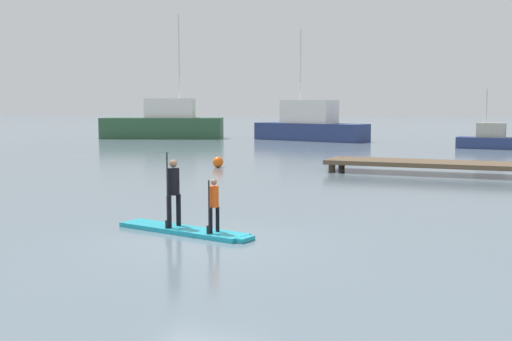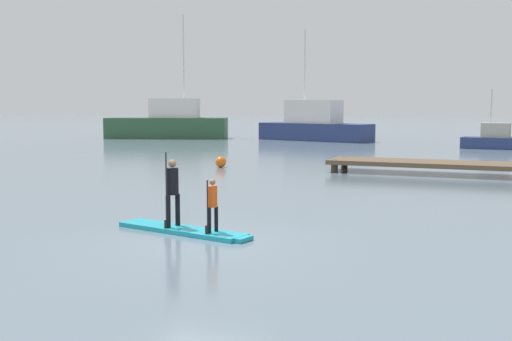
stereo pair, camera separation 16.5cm
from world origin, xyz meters
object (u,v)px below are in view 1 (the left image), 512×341
paddleboard_near (185,230)px  paddler_adult (173,188)px  motor_boat_small_navy (498,140)px  fishing_boat_white_large (310,125)px  mooring_buoy_mid (218,162)px  paddler_child_solo (214,203)px  trawler_grey_distant (164,124)px

paddleboard_near → paddler_adult: (-0.31, 0.06, 0.91)m
paddler_adult → motor_boat_small_navy: size_ratio=0.32×
paddleboard_near → fishing_boat_white_large: size_ratio=0.37×
fishing_boat_white_large → paddleboard_near: bearing=-77.1°
mooring_buoy_mid → paddleboard_near: bearing=-67.4°
fishing_boat_white_large → motor_boat_small_navy: size_ratio=1.78×
paddler_child_solo → trawler_grey_distant: 39.14m
paddler_child_solo → trawler_grey_distant: (-20.56, 33.30, 0.45)m
paddler_child_solo → fishing_boat_white_large: (-8.74, 34.86, 0.43)m
paddler_child_solo → fishing_boat_white_large: bearing=104.1°
paddler_adult → trawler_grey_distant: (-19.46, 33.06, 0.23)m
paddleboard_near → paddler_child_solo: size_ratio=3.01×
paddleboard_near → fishing_boat_white_large: 35.59m
paddler_child_solo → trawler_grey_distant: trawler_grey_distant is taller
mooring_buoy_mid → paddler_child_solo: bearing=-64.9°
trawler_grey_distant → mooring_buoy_mid: 24.38m
mooring_buoy_mid → motor_boat_small_navy: bearing=56.9°
paddler_adult → paddler_child_solo: (1.11, -0.25, -0.22)m
paddleboard_near → mooring_buoy_mid: (-5.55, 13.34, 0.19)m
paddler_child_solo → mooring_buoy_mid: 14.95m
trawler_grey_distant → paddler_child_solo: bearing=-58.3°
motor_boat_small_navy → trawler_grey_distant: (-25.34, 2.70, 0.65)m
mooring_buoy_mid → trawler_grey_distant: bearing=125.7°
fishing_boat_white_large → paddler_adult: bearing=-77.6°
paddler_child_solo → motor_boat_small_navy: (4.78, 30.60, -0.20)m
paddler_child_solo → trawler_grey_distant: size_ratio=0.11×
paddleboard_near → fishing_boat_white_large: (-7.95, 34.67, 1.13)m
motor_boat_small_navy → mooring_buoy_mid: motor_boat_small_navy is taller
paddler_adult → fishing_boat_white_large: bearing=102.4°
fishing_boat_white_large → motor_boat_small_navy: 14.19m
paddler_child_solo → fishing_boat_white_large: fishing_boat_white_large is taller
paddleboard_near → motor_boat_small_navy: motor_boat_small_navy is taller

